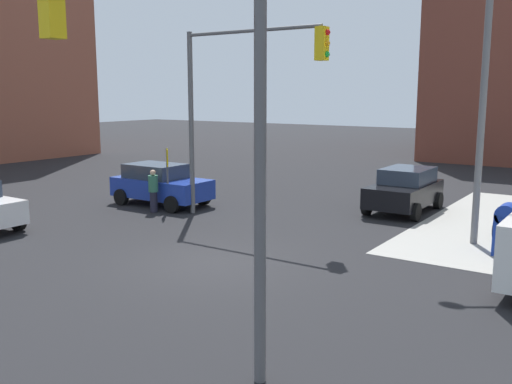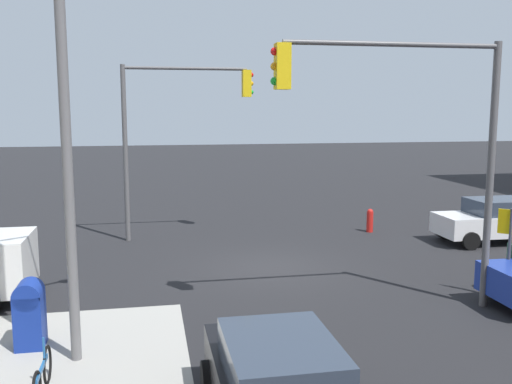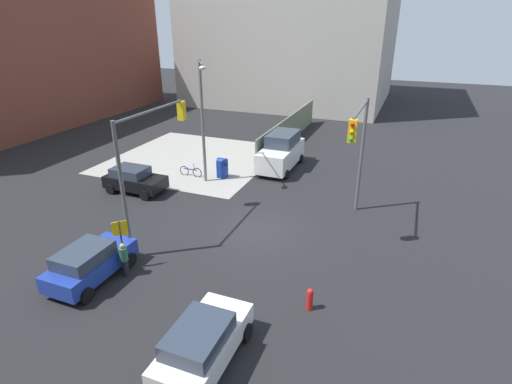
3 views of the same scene
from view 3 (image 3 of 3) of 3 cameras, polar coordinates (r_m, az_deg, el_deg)
name	(u,v)px [view 3 (image 3 of 3)]	position (r m, az deg, el deg)	size (l,w,h in m)	color
ground_plane	(256,230)	(21.21, 0.01, -5.50)	(120.00, 120.00, 0.00)	black
sidewalk_corner	(193,158)	(32.32, -9.00, 4.76)	(12.00, 12.00, 0.01)	#9E9B93
construction_fence	(289,130)	(35.88, 4.76, 8.88)	(16.03, 0.12, 2.40)	slate
building_loft_east	(295,18)	(55.50, 5.57, 23.51)	(20.00, 24.00, 20.44)	#ADA89E
smokestack	(132,28)	(60.18, -17.30, 21.44)	(1.80, 1.80, 17.89)	brown
traffic_signal_nw_corner	(149,150)	(19.53, -15.07, 5.87)	(5.59, 0.36, 6.50)	#59595B
traffic_signal_se_corner	(359,142)	(20.81, 14.48, 6.90)	(4.90, 0.36, 6.50)	#59595B
street_lamp_corner	(203,114)	(25.97, -7.64, 10.95)	(2.39, 1.60, 8.00)	slate
warning_sign_two_way	(121,237)	(18.33, -18.73, -6.06)	(0.48, 0.48, 2.40)	#4C4C4C
mailbox_blue	(222,167)	(27.92, -4.84, 3.56)	(0.56, 0.64, 1.43)	navy
fire_hydrant	(310,299)	(15.92, 7.69, -14.87)	(0.26, 0.26, 0.94)	red
hatchback_black	(134,179)	(26.64, -17.00, 1.73)	(2.02, 3.84, 1.62)	black
sedan_white	(203,343)	(13.70, -7.61, -20.56)	(4.02, 2.02, 1.62)	white
hatchback_blue	(90,262)	(18.52, -22.66, -9.26)	(3.97, 2.02, 1.62)	#1E389E
van_white_delivery	(281,151)	(29.54, 3.63, 5.80)	(5.40, 2.32, 2.62)	white
pedestrian_crossing	(124,259)	(18.28, -18.31, -9.09)	(0.36, 0.36, 1.59)	#2D664C
bicycle_leaning_on_fence	(191,171)	(28.58, -9.31, 2.91)	(0.05, 1.75, 0.97)	black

